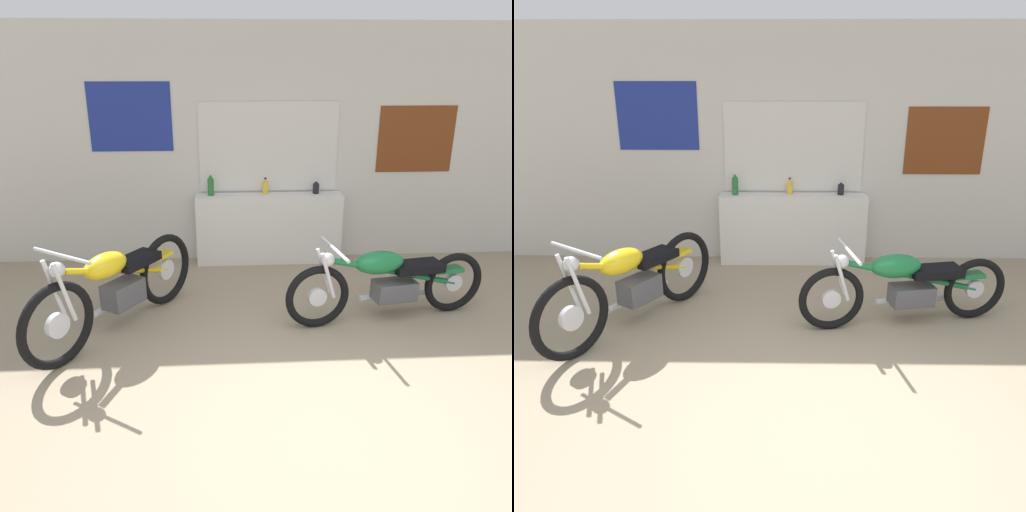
# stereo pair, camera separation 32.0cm
# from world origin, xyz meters

# --- Properties ---
(ground_plane) EXTENTS (24.00, 24.00, 0.00)m
(ground_plane) POSITION_xyz_m (0.00, 0.00, 0.00)
(ground_plane) COLOR gray
(wall_back) EXTENTS (10.00, 0.07, 2.80)m
(wall_back) POSITION_xyz_m (-0.00, 3.32, 1.40)
(wall_back) COLOR beige
(wall_back) RESTS_ON ground_plane
(sill_counter) EXTENTS (1.78, 0.28, 0.86)m
(sill_counter) POSITION_xyz_m (-0.16, 3.15, 0.43)
(sill_counter) COLOR silver
(sill_counter) RESTS_ON ground_plane
(bottle_leftmost) EXTENTS (0.08, 0.08, 0.28)m
(bottle_leftmost) POSITION_xyz_m (-0.87, 3.15, 0.99)
(bottle_leftmost) COLOR #23662D
(bottle_leftmost) RESTS_ON sill_counter
(bottle_left_center) EXTENTS (0.07, 0.07, 0.20)m
(bottle_left_center) POSITION_xyz_m (-0.21, 3.19, 0.95)
(bottle_left_center) COLOR gold
(bottle_left_center) RESTS_ON sill_counter
(bottle_center) EXTENTS (0.08, 0.08, 0.17)m
(bottle_center) POSITION_xyz_m (0.41, 3.18, 0.94)
(bottle_center) COLOR black
(bottle_center) RESTS_ON sill_counter
(motorcycle_yellow) EXTENTS (1.21, 1.79, 0.94)m
(motorcycle_yellow) POSITION_xyz_m (-1.70, 1.49, 0.45)
(motorcycle_yellow) COLOR black
(motorcycle_yellow) RESTS_ON ground_plane
(motorcycle_green) EXTENTS (2.03, 0.68, 0.79)m
(motorcycle_green) POSITION_xyz_m (0.86, 1.56, 0.40)
(motorcycle_green) COLOR black
(motorcycle_green) RESTS_ON ground_plane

